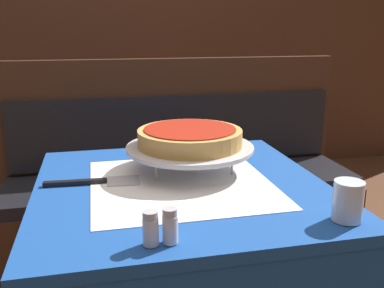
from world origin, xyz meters
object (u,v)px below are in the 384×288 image
Objects in this scene: dining_table_rear at (178,110)px; condiment_caddy at (186,88)px; dining_table_front at (181,213)px; pizza_server at (96,182)px; booth_bench at (182,202)px; salt_shaker at (151,228)px; pizza_pan_stand at (190,149)px; pepper_shaker at (170,226)px; water_glass_near at (348,201)px; deep_dish_pizza at (190,137)px.

condiment_caddy is (0.07, 0.05, 0.15)m from dining_table_rear.
pizza_server is at bearing 167.75° from dining_table_front.
salt_shaker is (-0.31, -1.18, 0.46)m from booth_bench.
pizza_pan_stand is 5.16× the size of pepper_shaker.
dining_table_front is at bearing -115.29° from pizza_pan_stand.
salt_shaker is 0.45× the size of condiment_caddy.
pepper_shaker is at bearing -105.11° from dining_table_front.
condiment_caddy is (0.65, 1.74, 0.03)m from pizza_server.
booth_bench is at bearing -99.94° from dining_table_rear.
pepper_shaker is at bearing -102.68° from booth_bench.
salt_shaker reaches higher than pizza_server.
pepper_shaker is 0.46× the size of condiment_caddy.
condiment_caddy reaches higher than dining_table_front.
dining_table_front is 0.49m from water_glass_near.
pizza_pan_stand is (-0.28, -1.63, 0.19)m from dining_table_rear.
dining_table_rear is at bearing 71.12° from pizza_server.
dining_table_rear is 0.98m from booth_bench.
pizza_server is at bearing -108.88° from dining_table_rear.
deep_dish_pizza is at bearing 122.59° from water_glass_near.
pizza_pan_stand is 4.17× the size of water_glass_near.
salt_shaker is (-0.19, -0.46, -0.03)m from pizza_pan_stand.
salt_shaker is 0.04m from pepper_shaker.
pizza_server is 0.42m from salt_shaker.
salt_shaker is (-0.14, -0.35, 0.13)m from dining_table_front.
deep_dish_pizza is 3.39× the size of water_glass_near.
pizza_server is 3.57× the size of pepper_shaker.
pepper_shaker is (-0.09, -0.35, 0.14)m from dining_table_front.
dining_table_front is 0.21m from pizza_pan_stand.
water_glass_near is (0.16, -1.16, 0.47)m from booth_bench.
salt_shaker is at bearing -178.09° from water_glass_near.
booth_bench is at bearing 80.58° from pizza_pan_stand.
condiment_caddy is (0.50, 2.14, -0.01)m from pepper_shaker.
booth_bench is at bearing -103.49° from condiment_caddy.
salt_shaker is 0.97× the size of pepper_shaker.
water_glass_near is at bearing -82.00° from booth_bench.
pizza_pan_stand is at bearing -99.71° from dining_table_rear.
condiment_caddy is at bearing 75.91° from salt_shaker.
deep_dish_pizza reaches higher than pepper_shaker.
pizza_pan_stand is (0.05, 0.11, 0.17)m from dining_table_front.
booth_bench is 1.29m from pepper_shaker.
salt_shaker is at bearing -104.09° from condiment_caddy.
condiment_caddy is at bearing 78.23° from pizza_pan_stand.
booth_bench reaches higher than condiment_caddy.
salt_shaker is 2.21m from condiment_caddy.
pizza_pan_stand reaches higher than dining_table_rear.
pepper_shaker is at bearing -177.91° from water_glass_near.
dining_table_rear is 1.79× the size of pizza_pan_stand.
deep_dish_pizza is at bearing 64.71° from dining_table_front.
dining_table_front is at bearing -12.25° from pizza_server.
booth_bench is 22.94× the size of salt_shaker.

